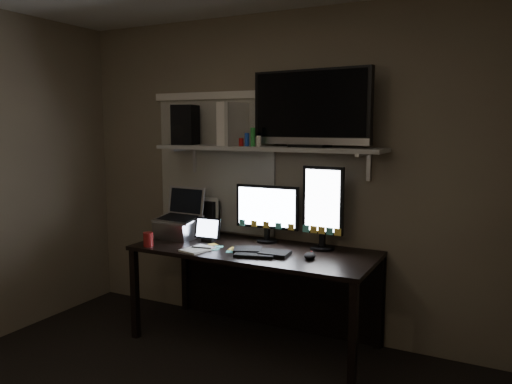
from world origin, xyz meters
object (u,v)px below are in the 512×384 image
Objects in this scene: desk at (261,268)px; keyboard at (261,252)px; speaker at (186,125)px; tablet at (208,230)px; monitor_portrait at (323,207)px; tv at (311,109)px; cup at (148,239)px; game_console at (233,124)px; mouse at (310,256)px; laptop at (178,214)px; monitor_landscape at (267,213)px.

desk is 4.22× the size of keyboard.
keyboard reaches higher than desk.
tablet is at bearing -40.04° from speaker.
tv is (-0.11, 0.00, 0.71)m from monitor_portrait.
cup is 0.32× the size of game_console.
game_console is at bearing 145.75° from mouse.
laptop is 1.19× the size of game_console.
speaker is (-0.01, 0.15, 0.71)m from laptop.
mouse is 1.23m from cup.
tv reaches higher than mouse.
mouse is 1.12× the size of cup.
keyboard is 3.96× the size of cup.
desk is 8.22× the size of tablet.
keyboard is at bearing -17.65° from tablet.
monitor_portrait is 0.68× the size of tv.
cup is at bearing -145.42° from monitor_landscape.
desk is at bearing -158.45° from tv.
tv is (0.24, 0.32, 1.01)m from keyboard.
tv is at bearing 25.47° from cup.
monitor_landscape is 0.42m from keyboard.
cup is at bearing -106.55° from speaker.
monitor_portrait reaches higher than cup.
game_console reaches higher than tablet.
game_console reaches higher than desk.
desk is at bearing -87.62° from monitor_landscape.
tablet is at bearing -156.23° from monitor_landscape.
mouse is at bearing -35.34° from monitor_landscape.
tablet is (-0.42, -0.08, 0.27)m from desk.
monitor_landscape is at bearing 17.43° from game_console.
monitor_portrait is 0.41m from mouse.
desk is at bearing -165.52° from monitor_portrait.
cup reaches higher than desk.
speaker reaches higher than laptop.
tablet reaches higher than mouse.
monitor_portrait is at bearing 13.94° from game_console.
monitor_landscape reaches higher than tablet.
monitor_portrait reaches higher than keyboard.
tv is at bearing -178.14° from monitor_portrait.
tablet is at bearing 159.78° from mouse.
game_console reaches higher than mouse.
monitor_portrait is 2.85× the size of tablet.
monitor_portrait is at bearing 11.16° from laptop.
laptop is 0.37m from cup.
tablet is at bearing -165.94° from monitor_portrait.
laptop reaches higher than cup.
tv reaches higher than laptop.
laptop reaches higher than desk.
game_console is at bearing -178.04° from monitor_portrait.
desk is 0.68m from monitor_portrait.
tablet is 0.24× the size of tv.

